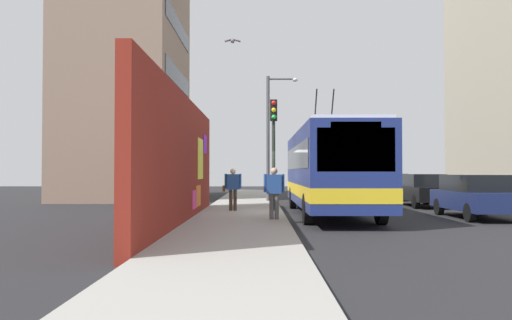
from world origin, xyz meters
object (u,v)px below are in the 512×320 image
parked_car_navy (477,195)px  parked_car_black (421,189)px  pedestrian_midblock (233,186)px  city_bus (329,168)px  parked_car_silver (389,186)px  pedestrian_at_curb (274,189)px  traffic_light (274,136)px  street_lamp (271,129)px

parked_car_navy → parked_car_black: same height
pedestrian_midblock → parked_car_navy: bearing=-100.2°
city_bus → parked_car_navy: 5.45m
parked_car_black → parked_car_silver: bearing=0.0°
pedestrian_at_curb → traffic_light: (3.70, -0.09, 1.98)m
pedestrian_at_curb → parked_car_silver: bearing=-26.7°
pedestrian_midblock → city_bus: bearing=-95.3°
city_bus → pedestrian_midblock: city_bus is taller
street_lamp → pedestrian_midblock: bearing=166.4°
pedestrian_at_curb → traffic_light: 4.19m
traffic_light → parked_car_black: bearing=-56.7°
parked_car_navy → pedestrian_midblock: bearing=79.8°
city_bus → street_lamp: bearing=15.6°
city_bus → parked_car_black: 7.40m
city_bus → pedestrian_at_curb: bearing=146.2°
city_bus → street_lamp: size_ratio=1.69×
parked_car_black → pedestrian_midblock: (-4.82, 8.97, 0.29)m
pedestrian_at_curb → parked_car_navy: bearing=-74.3°
pedestrian_midblock → street_lamp: 7.80m
parked_car_navy → parked_car_silver: bearing=-0.0°
city_bus → pedestrian_at_curb: city_bus is taller
pedestrian_midblock → pedestrian_at_curb: pedestrian_at_curb is taller
parked_car_black → street_lamp: (2.24, 7.27, 3.13)m
parked_car_silver → pedestrian_at_curb: pedestrian_at_curb is taller
parked_car_silver → pedestrian_midblock: (-11.11, 8.97, 0.29)m
street_lamp → pedestrian_at_curb: bearing=179.1°
city_bus → traffic_light: (0.35, 2.15, 1.26)m
city_bus → parked_car_silver: city_bus is taller
parked_car_silver → traffic_light: size_ratio=1.04×
city_bus → pedestrian_midblock: size_ratio=6.77×
parked_car_navy → parked_car_silver: (12.73, -0.00, -0.00)m
city_bus → street_lamp: 7.99m
city_bus → parked_car_navy: (-1.26, -5.20, -1.01)m
pedestrian_at_curb → pedestrian_midblock: bearing=22.6°
city_bus → parked_car_black: city_bus is taller
parked_car_black → street_lamp: bearing=72.8°
parked_car_navy → parked_car_black: (6.43, -0.00, -0.00)m
parked_car_navy → parked_car_silver: same height
parked_car_black → pedestrian_at_curb: 11.31m
parked_car_silver → street_lamp: bearing=119.1°
parked_car_silver → pedestrian_at_curb: size_ratio=2.75×
parked_car_black → pedestrian_midblock: 10.19m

